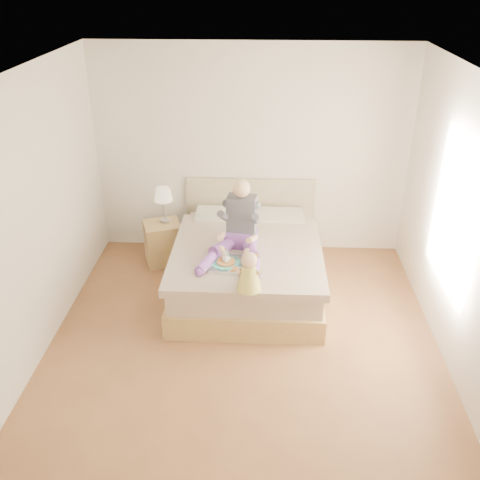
{
  "coord_description": "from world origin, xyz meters",
  "views": [
    {
      "loc": [
        0.18,
        -4.45,
        3.52
      ],
      "look_at": [
        -0.07,
        0.73,
        0.8
      ],
      "focal_mm": 40.0,
      "sensor_mm": 36.0,
      "label": 1
    }
  ],
  "objects_px": {
    "baby": "(249,274)",
    "nightstand": "(163,243)",
    "bed": "(248,262)",
    "adult": "(239,231)",
    "tray": "(235,263)"
  },
  "relations": [
    {
      "from": "bed",
      "to": "nightstand",
      "type": "relative_size",
      "value": 3.92
    },
    {
      "from": "nightstand",
      "to": "baby",
      "type": "height_order",
      "value": "baby"
    },
    {
      "from": "bed",
      "to": "baby",
      "type": "relative_size",
      "value": 5.31
    },
    {
      "from": "nightstand",
      "to": "adult",
      "type": "height_order",
      "value": "adult"
    },
    {
      "from": "adult",
      "to": "baby",
      "type": "xyz_separation_m",
      "value": [
        0.14,
        -0.8,
        -0.07
      ]
    },
    {
      "from": "adult",
      "to": "baby",
      "type": "height_order",
      "value": "adult"
    },
    {
      "from": "tray",
      "to": "baby",
      "type": "xyz_separation_m",
      "value": [
        0.16,
        -0.44,
        0.13
      ]
    },
    {
      "from": "adult",
      "to": "tray",
      "type": "height_order",
      "value": "adult"
    },
    {
      "from": "bed",
      "to": "nightstand",
      "type": "xyz_separation_m",
      "value": [
        -1.11,
        0.52,
        -0.04
      ]
    },
    {
      "from": "bed",
      "to": "nightstand",
      "type": "distance_m",
      "value": 1.23
    },
    {
      "from": "baby",
      "to": "nightstand",
      "type": "bearing_deg",
      "value": 125.59
    },
    {
      "from": "tray",
      "to": "baby",
      "type": "distance_m",
      "value": 0.48
    },
    {
      "from": "adult",
      "to": "baby",
      "type": "distance_m",
      "value": 0.82
    },
    {
      "from": "nightstand",
      "to": "tray",
      "type": "xyz_separation_m",
      "value": [
        1.0,
        -1.11,
        0.37
      ]
    },
    {
      "from": "nightstand",
      "to": "tray",
      "type": "bearing_deg",
      "value": -67.61
    }
  ]
}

